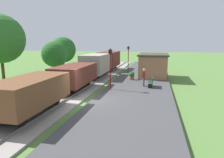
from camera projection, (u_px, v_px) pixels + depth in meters
name	position (u px, v px, depth m)	size (l,w,h in m)	color
ground_plane	(88.00, 103.00, 14.60)	(160.00, 160.00, 0.00)	#517A38
platform_slab	(131.00, 105.00, 13.89)	(6.00, 60.00, 0.25)	#424244
track_ballast	(58.00, 101.00, 15.11)	(3.80, 60.00, 0.12)	gray
rail_near	(67.00, 100.00, 14.93)	(0.07, 60.00, 0.14)	slate
rail_far	(49.00, 98.00, 15.24)	(0.07, 60.00, 0.14)	slate
freight_train	(90.00, 69.00, 21.97)	(2.50, 26.00, 2.72)	brown
station_hut	(153.00, 65.00, 24.62)	(3.50, 5.80, 2.78)	#9E6B4C
bench_near_hut	(151.00, 82.00, 18.79)	(0.42, 1.50, 0.91)	#1E4C2D
person_waiting	(144.00, 77.00, 19.08)	(0.26, 0.39, 1.71)	#474C66
potted_planter	(132.00, 76.00, 22.45)	(0.64, 0.64, 0.92)	brown
lamp_post_near	(110.00, 61.00, 17.40)	(0.28, 0.28, 3.70)	#591414
lamp_post_far	(128.00, 54.00, 28.05)	(0.28, 0.28, 3.70)	#591414
tree_trackside_mid	(0.00, 39.00, 18.02)	(4.45, 4.45, 6.97)	#4C3823
tree_trackside_far	(55.00, 54.00, 22.93)	(2.99, 2.99, 4.56)	#4C3823
tree_field_left	(63.00, 50.00, 30.11)	(3.86, 3.86, 5.23)	#4C3823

